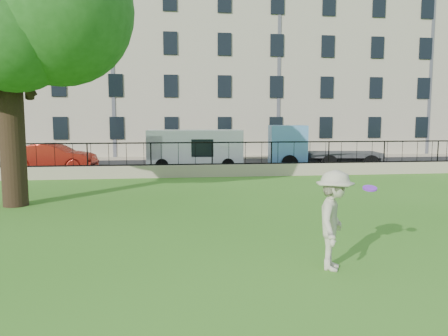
{
  "coord_description": "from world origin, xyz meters",
  "views": [
    {
      "loc": [
        -2.09,
        -9.43,
        2.88
      ],
      "look_at": [
        -0.47,
        3.5,
        1.4
      ],
      "focal_mm": 35.0,
      "sensor_mm": 36.0,
      "label": 1
    }
  ],
  "objects": [
    {
      "name": "ground",
      "position": [
        0.0,
        0.0,
        0.0
      ],
      "size": [
        120.0,
        120.0,
        0.0
      ],
      "primitive_type": "plane",
      "color": "#326E1A",
      "rests_on": "ground"
    },
    {
      "name": "retaining_wall",
      "position": [
        0.0,
        12.0,
        0.3
      ],
      "size": [
        50.0,
        0.4,
        0.6
      ],
      "primitive_type": "cube",
      "color": "tan",
      "rests_on": "ground"
    },
    {
      "name": "iron_railing",
      "position": [
        0.0,
        12.0,
        1.15
      ],
      "size": [
        50.0,
        0.05,
        1.13
      ],
      "color": "black",
      "rests_on": "retaining_wall"
    },
    {
      "name": "street",
      "position": [
        0.0,
        16.7,
        0.01
      ],
      "size": [
        60.0,
        9.0,
        0.01
      ],
      "primitive_type": "cube",
      "color": "black",
      "rests_on": "ground"
    },
    {
      "name": "sidewalk",
      "position": [
        0.0,
        21.9,
        0.06
      ],
      "size": [
        60.0,
        1.4,
        0.12
      ],
      "primitive_type": "cube",
      "color": "tan",
      "rests_on": "ground"
    },
    {
      "name": "building_row",
      "position": [
        0.0,
        27.57,
        6.92
      ],
      "size": [
        56.4,
        10.4,
        13.8
      ],
      "color": "#AFA08B",
      "rests_on": "ground"
    },
    {
      "name": "man",
      "position": [
        1.0,
        -1.63,
        0.96
      ],
      "size": [
        1.2,
        1.43,
        1.92
      ],
      "primitive_type": "imported",
      "rotation": [
        0.0,
        0.0,
        1.1
      ],
      "color": "#B8B095",
      "rests_on": "ground"
    },
    {
      "name": "frisbee",
      "position": [
        1.7,
        -1.6,
        1.55
      ],
      "size": [
        0.35,
        0.34,
        0.12
      ],
      "primitive_type": "cylinder",
      "rotation": [
        0.21,
        -0.14,
        0.34
      ],
      "color": "purple"
    },
    {
      "name": "red_sedan",
      "position": [
        -8.44,
        15.4,
        0.76
      ],
      "size": [
        4.74,
        2.12,
        1.51
      ],
      "primitive_type": "imported",
      "rotation": [
        0.0,
        0.0,
        1.45
      ],
      "color": "maroon",
      "rests_on": "street"
    },
    {
      "name": "white_van",
      "position": [
        -0.66,
        15.34,
        1.12
      ],
      "size": [
        5.42,
        2.36,
        2.23
      ],
      "primitive_type": "cube",
      "rotation": [
        0.0,
        0.0,
        -0.05
      ],
      "color": "white",
      "rests_on": "street"
    },
    {
      "name": "blue_truck",
      "position": [
        6.5,
        14.4,
        1.25
      ],
      "size": [
        6.17,
        2.86,
        2.49
      ],
      "primitive_type": "cube",
      "rotation": [
        0.0,
        0.0,
        -0.13
      ],
      "color": "#548DC6",
      "rests_on": "street"
    }
  ]
}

